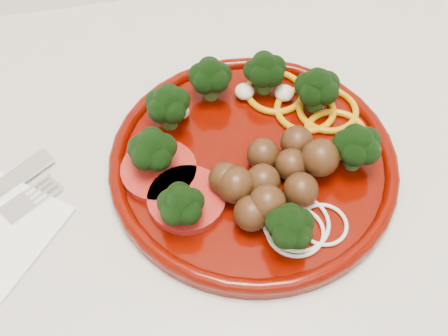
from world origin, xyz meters
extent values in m
cube|color=#B5B2AC|center=(0.00, 1.70, 0.89)|extent=(2.40, 0.60, 0.03)
cylinder|color=#460600|center=(0.23, 1.72, 0.91)|extent=(0.27, 0.27, 0.01)
torus|color=#460600|center=(0.23, 1.72, 0.91)|extent=(0.27, 0.27, 0.01)
sphere|color=#442611|center=(0.23, 1.69, 0.93)|extent=(0.03, 0.03, 0.03)
sphere|color=#442611|center=(0.26, 1.70, 0.93)|extent=(0.03, 0.03, 0.03)
sphere|color=#442611|center=(0.23, 1.72, 0.93)|extent=(0.03, 0.03, 0.03)
sphere|color=#442611|center=(0.22, 1.66, 0.93)|extent=(0.03, 0.03, 0.03)
sphere|color=#442611|center=(0.28, 1.70, 0.93)|extent=(0.03, 0.03, 0.03)
sphere|color=#442611|center=(0.20, 1.70, 0.93)|extent=(0.03, 0.03, 0.03)
sphere|color=#442611|center=(0.27, 1.72, 0.93)|extent=(0.03, 0.03, 0.03)
sphere|color=#442611|center=(0.26, 1.67, 0.93)|extent=(0.03, 0.03, 0.03)
sphere|color=#442611|center=(0.20, 1.69, 0.93)|extent=(0.03, 0.03, 0.03)
sphere|color=#442611|center=(0.21, 1.66, 0.93)|extent=(0.03, 0.03, 0.03)
torus|color=#B47406|center=(0.29, 1.77, 0.92)|extent=(0.06, 0.06, 0.01)
torus|color=#B47406|center=(0.31, 1.73, 0.92)|extent=(0.06, 0.06, 0.01)
torus|color=#B47406|center=(0.27, 1.80, 0.92)|extent=(0.06, 0.06, 0.01)
torus|color=#B47406|center=(0.31, 1.77, 0.92)|extent=(0.06, 0.06, 0.01)
cylinder|color=#720A07|center=(0.14, 1.72, 0.92)|extent=(0.07, 0.07, 0.01)
cylinder|color=#720A07|center=(0.16, 1.69, 0.92)|extent=(0.07, 0.07, 0.01)
torus|color=beige|center=(0.25, 1.64, 0.91)|extent=(0.05, 0.05, 0.00)
torus|color=beige|center=(0.27, 1.64, 0.91)|extent=(0.04, 0.04, 0.00)
torus|color=beige|center=(0.25, 1.65, 0.91)|extent=(0.06, 0.06, 0.00)
ellipsoid|color=#C6B793|center=(0.24, 1.80, 0.92)|extent=(0.02, 0.02, 0.01)
ellipsoid|color=#C6B793|center=(0.17, 1.79, 0.92)|extent=(0.02, 0.02, 0.01)
ellipsoid|color=#C6B793|center=(0.28, 1.79, 0.92)|extent=(0.02, 0.02, 0.01)
cube|color=silver|center=(0.01, 1.72, 0.91)|extent=(0.04, 0.03, 0.00)
cube|color=silver|center=(0.04, 1.72, 0.91)|extent=(0.03, 0.02, 0.00)
cube|color=silver|center=(0.03, 1.73, 0.91)|extent=(0.03, 0.02, 0.00)
cube|color=silver|center=(0.03, 1.73, 0.91)|extent=(0.03, 0.02, 0.00)
cube|color=silver|center=(0.03, 1.74, 0.91)|extent=(0.03, 0.02, 0.00)
camera|label=1|loc=(0.14, 1.42, 1.33)|focal=45.00mm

